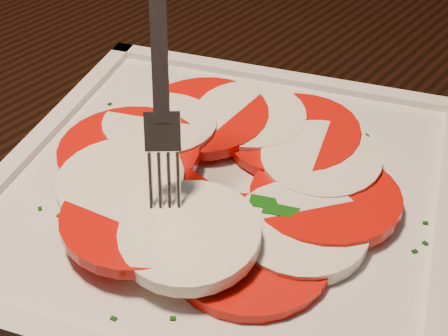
% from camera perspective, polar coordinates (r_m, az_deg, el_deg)
% --- Properties ---
extents(table, '(1.20, 0.81, 0.75)m').
position_cam_1_polar(table, '(0.54, 11.27, -9.50)').
color(table, black).
rests_on(table, ground).
extents(plate, '(0.41, 0.41, 0.01)m').
position_cam_1_polar(plate, '(0.44, 0.00, -2.27)').
color(plate, white).
rests_on(plate, table).
extents(caprese_salad, '(0.28, 0.26, 0.03)m').
position_cam_1_polar(caprese_salad, '(0.43, 0.00, -0.42)').
color(caprese_salad, red).
rests_on(caprese_salad, plate).
extents(fork, '(0.08, 0.08, 0.18)m').
position_cam_1_polar(fork, '(0.37, -5.84, 11.73)').
color(fork, white).
rests_on(fork, caprese_salad).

